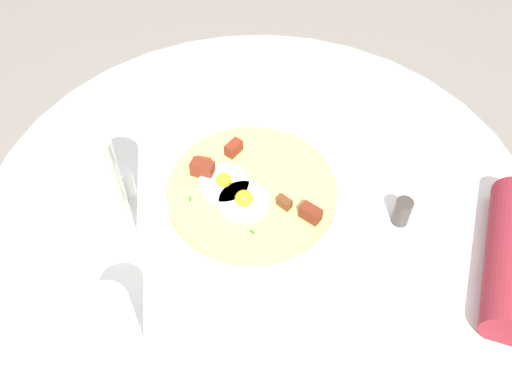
{
  "coord_description": "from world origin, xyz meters",
  "views": [
    {
      "loc": [
        0.56,
        0.13,
        1.44
      ],
      "look_at": [
        -0.0,
        -0.01,
        0.73
      ],
      "focal_mm": 39.27,
      "sensor_mm": 36.0,
      "label": 1
    }
  ],
  "objects_px": {
    "dining_table": "(259,256)",
    "water_bottle": "(100,193)",
    "water_glass": "(111,324)",
    "salt_shaker": "(126,182)",
    "bread_plate": "(205,91)",
    "fork": "(58,190)",
    "breakfast_pizza": "(251,189)",
    "pepper_shaker": "(402,212)",
    "pizza_plate": "(252,196)",
    "knife": "(53,175)"
  },
  "relations": [
    {
      "from": "dining_table",
      "to": "water_bottle",
      "type": "distance_m",
      "value": 0.36
    },
    {
      "from": "water_glass",
      "to": "bread_plate",
      "type": "bearing_deg",
      "value": -176.1
    },
    {
      "from": "knife",
      "to": "water_bottle",
      "type": "bearing_deg",
      "value": -68.76
    },
    {
      "from": "pizza_plate",
      "to": "pepper_shaker",
      "type": "relative_size",
      "value": 6.78
    },
    {
      "from": "dining_table",
      "to": "knife",
      "type": "height_order",
      "value": "knife"
    },
    {
      "from": "salt_shaker",
      "to": "water_bottle",
      "type": "bearing_deg",
      "value": 6.15
    },
    {
      "from": "water_glass",
      "to": "breakfast_pizza",
      "type": "bearing_deg",
      "value": 158.27
    },
    {
      "from": "salt_shaker",
      "to": "pepper_shaker",
      "type": "bearing_deg",
      "value": 96.59
    },
    {
      "from": "fork",
      "to": "knife",
      "type": "xyz_separation_m",
      "value": [
        -0.03,
        -0.02,
        0.0
      ]
    },
    {
      "from": "bread_plate",
      "to": "knife",
      "type": "bearing_deg",
      "value": -34.7
    },
    {
      "from": "bread_plate",
      "to": "fork",
      "type": "bearing_deg",
      "value": -28.94
    },
    {
      "from": "breakfast_pizza",
      "to": "pepper_shaker",
      "type": "xyz_separation_m",
      "value": [
        -0.01,
        0.24,
        -0.0
      ]
    },
    {
      "from": "fork",
      "to": "water_bottle",
      "type": "bearing_deg",
      "value": -63.29
    },
    {
      "from": "bread_plate",
      "to": "pepper_shaker",
      "type": "height_order",
      "value": "pepper_shaker"
    },
    {
      "from": "water_bottle",
      "to": "salt_shaker",
      "type": "height_order",
      "value": "water_bottle"
    },
    {
      "from": "breakfast_pizza",
      "to": "bread_plate",
      "type": "xyz_separation_m",
      "value": [
        -0.23,
        -0.15,
        -0.02
      ]
    },
    {
      "from": "knife",
      "to": "pepper_shaker",
      "type": "distance_m",
      "value": 0.59
    },
    {
      "from": "breakfast_pizza",
      "to": "water_bottle",
      "type": "xyz_separation_m",
      "value": [
        0.12,
        -0.19,
        0.08
      ]
    },
    {
      "from": "bread_plate",
      "to": "pepper_shaker",
      "type": "bearing_deg",
      "value": 60.75
    },
    {
      "from": "water_bottle",
      "to": "fork",
      "type": "bearing_deg",
      "value": -114.65
    },
    {
      "from": "bread_plate",
      "to": "dining_table",
      "type": "bearing_deg",
      "value": 35.19
    },
    {
      "from": "water_bottle",
      "to": "salt_shaker",
      "type": "relative_size",
      "value": 3.71
    },
    {
      "from": "breakfast_pizza",
      "to": "salt_shaker",
      "type": "xyz_separation_m",
      "value": [
        0.04,
        -0.2,
        0.0
      ]
    },
    {
      "from": "knife",
      "to": "water_glass",
      "type": "xyz_separation_m",
      "value": [
        0.25,
        0.22,
        0.05
      ]
    },
    {
      "from": "salt_shaker",
      "to": "water_glass",
      "type": "bearing_deg",
      "value": 19.06
    },
    {
      "from": "fork",
      "to": "knife",
      "type": "relative_size",
      "value": 1.0
    },
    {
      "from": "breakfast_pizza",
      "to": "bread_plate",
      "type": "distance_m",
      "value": 0.28
    },
    {
      "from": "bread_plate",
      "to": "fork",
      "type": "distance_m",
      "value": 0.34
    },
    {
      "from": "dining_table",
      "to": "salt_shaker",
      "type": "distance_m",
      "value": 0.3
    },
    {
      "from": "pizza_plate",
      "to": "water_bottle",
      "type": "bearing_deg",
      "value": -57.44
    },
    {
      "from": "dining_table",
      "to": "pepper_shaker",
      "type": "relative_size",
      "value": 18.93
    },
    {
      "from": "water_bottle",
      "to": "salt_shaker",
      "type": "distance_m",
      "value": 0.11
    },
    {
      "from": "dining_table",
      "to": "salt_shaker",
      "type": "relative_size",
      "value": 16.37
    },
    {
      "from": "bread_plate",
      "to": "knife",
      "type": "relative_size",
      "value": 0.84
    },
    {
      "from": "pizza_plate",
      "to": "knife",
      "type": "height_order",
      "value": "pizza_plate"
    },
    {
      "from": "fork",
      "to": "water_glass",
      "type": "xyz_separation_m",
      "value": [
        0.22,
        0.2,
        0.05
      ]
    },
    {
      "from": "knife",
      "to": "pepper_shaker",
      "type": "xyz_separation_m",
      "value": [
        -0.05,
        0.58,
        0.02
      ]
    },
    {
      "from": "dining_table",
      "to": "water_bottle",
      "type": "xyz_separation_m",
      "value": [
        0.12,
        -0.21,
        0.27
      ]
    },
    {
      "from": "water_bottle",
      "to": "dining_table",
      "type": "bearing_deg",
      "value": 119.93
    },
    {
      "from": "pizza_plate",
      "to": "salt_shaker",
      "type": "relative_size",
      "value": 5.86
    },
    {
      "from": "fork",
      "to": "salt_shaker",
      "type": "xyz_separation_m",
      "value": [
        -0.03,
        0.12,
        0.02
      ]
    },
    {
      "from": "pizza_plate",
      "to": "water_bottle",
      "type": "distance_m",
      "value": 0.25
    },
    {
      "from": "fork",
      "to": "pepper_shaker",
      "type": "bearing_deg",
      "value": -30.65
    },
    {
      "from": "fork",
      "to": "salt_shaker",
      "type": "height_order",
      "value": "salt_shaker"
    },
    {
      "from": "water_glass",
      "to": "salt_shaker",
      "type": "relative_size",
      "value": 1.94
    },
    {
      "from": "water_glass",
      "to": "pepper_shaker",
      "type": "distance_m",
      "value": 0.47
    },
    {
      "from": "breakfast_pizza",
      "to": "dining_table",
      "type": "bearing_deg",
      "value": 80.13
    },
    {
      "from": "pizza_plate",
      "to": "pepper_shaker",
      "type": "xyz_separation_m",
      "value": [
        -0.01,
        0.24,
        0.02
      ]
    },
    {
      "from": "dining_table",
      "to": "knife",
      "type": "xyz_separation_m",
      "value": [
        0.04,
        -0.36,
        0.17
      ]
    },
    {
      "from": "fork",
      "to": "water_bottle",
      "type": "xyz_separation_m",
      "value": [
        0.06,
        0.12,
        0.1
      ]
    }
  ]
}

